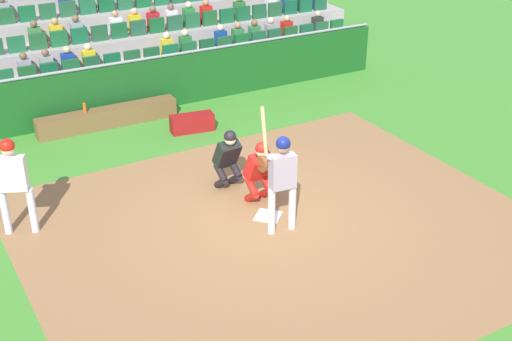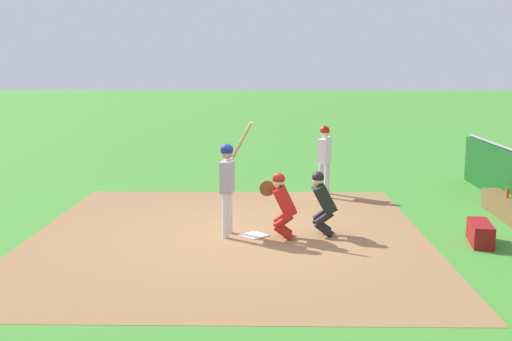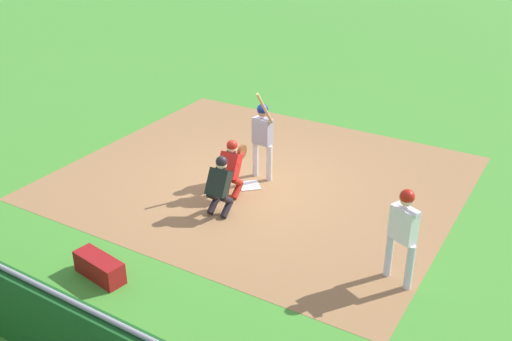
# 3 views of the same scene
# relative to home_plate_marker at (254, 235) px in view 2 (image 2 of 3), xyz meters

# --- Properties ---
(ground_plane) EXTENTS (160.00, 160.00, 0.00)m
(ground_plane) POSITION_rel_home_plate_marker_xyz_m (0.00, 0.00, -0.02)
(ground_plane) COLOR #428C2E
(infield_dirt_patch) EXTENTS (8.86, 7.79, 0.01)m
(infield_dirt_patch) POSITION_rel_home_plate_marker_xyz_m (0.00, 0.50, -0.01)
(infield_dirt_patch) COLOR #956B42
(infield_dirt_patch) RESTS_ON ground_plane
(home_plate_marker) EXTENTS (0.62, 0.62, 0.02)m
(home_plate_marker) POSITION_rel_home_plate_marker_xyz_m (0.00, 0.00, 0.00)
(home_plate_marker) COLOR white
(home_plate_marker) RESTS_ON infield_dirt_patch
(batter_at_plate) EXTENTS (0.58, 0.62, 2.20)m
(batter_at_plate) POSITION_rel_home_plate_marker_xyz_m (0.03, 0.51, 1.10)
(batter_at_plate) COLOR silver
(batter_at_plate) RESTS_ON ground_plane
(catcher_crouching) EXTENTS (0.48, 0.73, 1.28)m
(catcher_crouching) POSITION_rel_home_plate_marker_xyz_m (-0.11, -0.53, 0.70)
(catcher_crouching) COLOR #B31D15
(catcher_crouching) RESTS_ON ground_plane
(home_plate_umpire) EXTENTS (0.49, 0.51, 1.27)m
(home_plate_umpire) POSITION_rel_home_plate_marker_xyz_m (0.14, -1.31, 0.68)
(home_plate_umpire) COLOR black
(home_plate_umpire) RESTS_ON ground_plane
(water_bottle_on_bench) EXTENTS (0.07, 0.07, 0.23)m
(water_bottle_on_bench) POSITION_rel_home_plate_marker_xyz_m (1.75, -5.40, 0.54)
(water_bottle_on_bench) COLOR #DF551B
(water_bottle_on_bench) RESTS_ON dugout_bench
(equipment_duffel_bag) EXTENTS (1.03, 0.49, 0.40)m
(equipment_duffel_bag) POSITION_rel_home_plate_marker_xyz_m (-0.37, -4.20, 0.19)
(equipment_duffel_bag) COLOR maroon
(equipment_duffel_bag) RESTS_ON ground_plane
(on_deck_batter) EXTENTS (0.59, 0.39, 1.78)m
(on_deck_batter) POSITION_rel_home_plate_marker_xyz_m (4.02, -1.60, 1.07)
(on_deck_batter) COLOR silver
(on_deck_batter) RESTS_ON ground_plane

